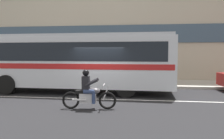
% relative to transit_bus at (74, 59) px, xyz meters
% --- Properties ---
extents(ground_plane, '(60.00, 60.00, 0.00)m').
position_rel_transit_bus_xyz_m(ground_plane, '(1.65, -1.19, -1.88)').
color(ground_plane, black).
extents(sidewalk_curb, '(28.00, 3.80, 0.15)m').
position_rel_transit_bus_xyz_m(sidewalk_curb, '(1.65, 3.91, -1.81)').
color(sidewalk_curb, '#B7B2A8').
rests_on(sidewalk_curb, ground_plane).
extents(lane_center_stripe, '(26.60, 0.14, 0.01)m').
position_rel_transit_bus_xyz_m(lane_center_stripe, '(1.65, -1.79, -1.88)').
color(lane_center_stripe, silver).
rests_on(lane_center_stripe, ground_plane).
extents(office_building_facade, '(28.00, 0.89, 10.67)m').
position_rel_transit_bus_xyz_m(office_building_facade, '(1.65, 6.19, 3.46)').
color(office_building_facade, '#B2A893').
rests_on(office_building_facade, ground_plane).
extents(transit_bus, '(11.06, 2.90, 3.22)m').
position_rel_transit_bus_xyz_m(transit_bus, '(0.00, 0.00, 0.00)').
color(transit_bus, silver).
rests_on(transit_bus, ground_plane).
extents(motorcycle_with_rider, '(2.14, 0.64, 1.56)m').
position_rel_transit_bus_xyz_m(motorcycle_with_rider, '(1.74, -3.79, -1.23)').
color(motorcycle_with_rider, black).
rests_on(motorcycle_with_rider, ground_plane).
extents(fire_hydrant, '(0.22, 0.30, 0.75)m').
position_rel_transit_bus_xyz_m(fire_hydrant, '(5.62, 3.02, -1.36)').
color(fire_hydrant, gold).
rests_on(fire_hydrant, sidewalk_curb).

